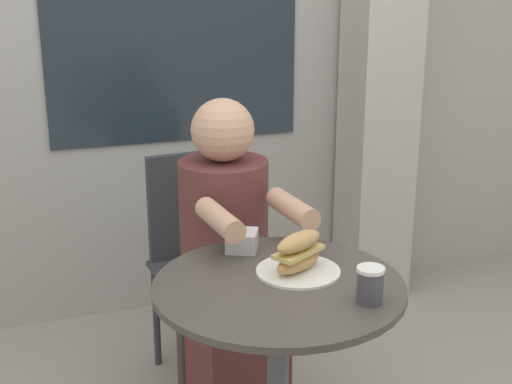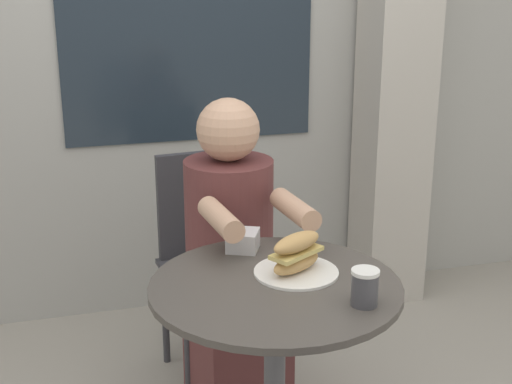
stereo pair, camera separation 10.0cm
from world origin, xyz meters
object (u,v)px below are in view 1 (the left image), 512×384
cafe_table (278,349)px  seated_diner (228,283)px  diner_chair (200,245)px  sandwich_on_plate (298,257)px  drink_cup (370,285)px

cafe_table → seated_diner: (0.01, 0.51, -0.03)m
diner_chair → sandwich_on_plate: size_ratio=3.68×
diner_chair → sandwich_on_plate: (0.08, -0.81, 0.26)m
diner_chair → seated_diner: (0.01, -0.34, -0.01)m
cafe_table → diner_chair: (-0.00, 0.85, -0.02)m
cafe_table → sandwich_on_plate: (0.08, 0.05, 0.25)m
drink_cup → sandwich_on_plate: bearing=114.2°
diner_chair → drink_cup: 1.08m
diner_chair → drink_cup: bearing=94.4°
sandwich_on_plate → drink_cup: 0.25m
seated_diner → drink_cup: seated_diner is taller
cafe_table → sandwich_on_plate: 0.26m
sandwich_on_plate → seated_diner: bearing=98.1°
seated_diner → sandwich_on_plate: 0.54m
cafe_table → drink_cup: size_ratio=7.71×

